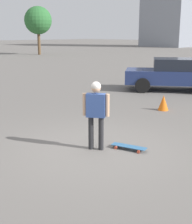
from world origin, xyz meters
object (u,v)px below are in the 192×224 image
Objects in this scene: person at (96,108)px; traffic_cone at (163,103)px; skateboard at (129,147)px; car_parked_near at (172,74)px.

person is 2.98× the size of traffic_cone.
skateboard is 0.19× the size of car_parked_near.
person is 4.65m from traffic_cone.
car_parked_near is 8.48× the size of traffic_cone.
person is at bearing 101.59° from traffic_cone.
car_parked_near is 4.26m from traffic_cone.
person is 8.75m from car_parked_near.
traffic_cone is at bearing -84.16° from skateboard.
car_parked_near is at bearing 76.54° from person.
traffic_cone is (1.51, -3.98, 0.20)m from skateboard.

